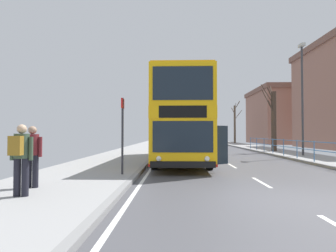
{
  "coord_description": "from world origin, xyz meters",
  "views": [
    {
      "loc": [
        -2.84,
        -6.93,
        1.61
      ],
      "look_at": [
        -3.21,
        7.51,
        2.0
      ],
      "focal_mm": 30.46,
      "sensor_mm": 36.0,
      "label": 1
    }
  ],
  "objects_px": {
    "bus_stop_sign_near": "(122,127)",
    "double_decker_bus_main": "(181,121)",
    "pedestrian_with_backpack": "(21,154)",
    "pedestrian_companion": "(32,153)",
    "street_lamp_far_side": "(302,90)",
    "bare_tree_far_00": "(235,123)",
    "background_building_00": "(285,116)",
    "bare_tree_far_01": "(273,119)"
  },
  "relations": [
    {
      "from": "street_lamp_far_side",
      "to": "background_building_00",
      "type": "xyz_separation_m",
      "value": [
        9.5,
        27.79,
        -0.04
      ]
    },
    {
      "from": "bare_tree_far_01",
      "to": "background_building_00",
      "type": "distance_m",
      "value": 25.07
    },
    {
      "from": "pedestrian_companion",
      "to": "street_lamp_far_side",
      "type": "distance_m",
      "value": 17.41
    },
    {
      "from": "bare_tree_far_01",
      "to": "double_decker_bus_main",
      "type": "bearing_deg",
      "value": -134.42
    },
    {
      "from": "double_decker_bus_main",
      "to": "street_lamp_far_side",
      "type": "xyz_separation_m",
      "value": [
        8.25,
        3.34,
        2.2
      ]
    },
    {
      "from": "double_decker_bus_main",
      "to": "pedestrian_companion",
      "type": "xyz_separation_m",
      "value": [
        -4.23,
        -8.3,
        -1.24
      ]
    },
    {
      "from": "bus_stop_sign_near",
      "to": "street_lamp_far_side",
      "type": "height_order",
      "value": "street_lamp_far_side"
    },
    {
      "from": "pedestrian_companion",
      "to": "street_lamp_far_side",
      "type": "height_order",
      "value": "street_lamp_far_side"
    },
    {
      "from": "double_decker_bus_main",
      "to": "bare_tree_far_00",
      "type": "xyz_separation_m",
      "value": [
        8.9,
        28.14,
        0.96
      ]
    },
    {
      "from": "pedestrian_companion",
      "to": "background_building_00",
      "type": "height_order",
      "value": "background_building_00"
    },
    {
      "from": "street_lamp_far_side",
      "to": "bare_tree_far_01",
      "type": "bearing_deg",
      "value": 93.66
    },
    {
      "from": "double_decker_bus_main",
      "to": "bus_stop_sign_near",
      "type": "height_order",
      "value": "double_decker_bus_main"
    },
    {
      "from": "pedestrian_with_backpack",
      "to": "bus_stop_sign_near",
      "type": "relative_size",
      "value": 0.61
    },
    {
      "from": "pedestrian_companion",
      "to": "street_lamp_far_side",
      "type": "xyz_separation_m",
      "value": [
        12.48,
        11.64,
        3.43
      ]
    },
    {
      "from": "bare_tree_far_00",
      "to": "background_building_00",
      "type": "height_order",
      "value": "background_building_00"
    },
    {
      "from": "pedestrian_companion",
      "to": "bare_tree_far_01",
      "type": "bearing_deg",
      "value": 53.43
    },
    {
      "from": "pedestrian_companion",
      "to": "bare_tree_far_01",
      "type": "height_order",
      "value": "bare_tree_far_01"
    },
    {
      "from": "double_decker_bus_main",
      "to": "background_building_00",
      "type": "xyz_separation_m",
      "value": [
        17.75,
        31.13,
        2.16
      ]
    },
    {
      "from": "pedestrian_with_backpack",
      "to": "bare_tree_far_01",
      "type": "distance_m",
      "value": 21.24
    },
    {
      "from": "pedestrian_with_backpack",
      "to": "pedestrian_companion",
      "type": "bearing_deg",
      "value": 104.58
    },
    {
      "from": "bus_stop_sign_near",
      "to": "double_decker_bus_main",
      "type": "bearing_deg",
      "value": 68.47
    },
    {
      "from": "pedestrian_with_backpack",
      "to": "bare_tree_far_00",
      "type": "distance_m",
      "value": 39.74
    },
    {
      "from": "bare_tree_far_00",
      "to": "bare_tree_far_01",
      "type": "height_order",
      "value": "bare_tree_far_00"
    },
    {
      "from": "bus_stop_sign_near",
      "to": "bare_tree_far_01",
      "type": "height_order",
      "value": "bare_tree_far_01"
    },
    {
      "from": "pedestrian_with_backpack",
      "to": "background_building_00",
      "type": "relative_size",
      "value": 0.13
    },
    {
      "from": "double_decker_bus_main",
      "to": "bare_tree_far_00",
      "type": "distance_m",
      "value": 29.53
    },
    {
      "from": "double_decker_bus_main",
      "to": "bare_tree_far_01",
      "type": "height_order",
      "value": "bare_tree_far_01"
    },
    {
      "from": "pedestrian_with_backpack",
      "to": "pedestrian_companion",
      "type": "relative_size",
      "value": 1.01
    },
    {
      "from": "pedestrian_with_backpack",
      "to": "background_building_00",
      "type": "bearing_deg",
      "value": 61.85
    },
    {
      "from": "double_decker_bus_main",
      "to": "street_lamp_far_side",
      "type": "height_order",
      "value": "street_lamp_far_side"
    },
    {
      "from": "bare_tree_far_00",
      "to": "background_building_00",
      "type": "relative_size",
      "value": 0.5
    },
    {
      "from": "pedestrian_with_backpack",
      "to": "street_lamp_far_side",
      "type": "xyz_separation_m",
      "value": [
        12.19,
        12.75,
        3.39
      ]
    },
    {
      "from": "bus_stop_sign_near",
      "to": "background_building_00",
      "type": "xyz_separation_m",
      "value": [
        19.99,
        36.81,
        2.64
      ]
    },
    {
      "from": "double_decker_bus_main",
      "to": "background_building_00",
      "type": "distance_m",
      "value": 35.9
    },
    {
      "from": "double_decker_bus_main",
      "to": "background_building_00",
      "type": "height_order",
      "value": "background_building_00"
    },
    {
      "from": "double_decker_bus_main",
      "to": "pedestrian_with_backpack",
      "type": "bearing_deg",
      "value": -112.74
    },
    {
      "from": "double_decker_bus_main",
      "to": "bare_tree_far_01",
      "type": "bearing_deg",
      "value": 45.58
    },
    {
      "from": "pedestrian_companion",
      "to": "bare_tree_far_00",
      "type": "distance_m",
      "value": 38.8
    },
    {
      "from": "double_decker_bus_main",
      "to": "bare_tree_far_00",
      "type": "relative_size",
      "value": 1.63
    },
    {
      "from": "pedestrian_with_backpack",
      "to": "bus_stop_sign_near",
      "type": "bearing_deg",
      "value": 65.45
    },
    {
      "from": "bare_tree_far_00",
      "to": "bare_tree_far_01",
      "type": "xyz_separation_m",
      "value": [
        -0.95,
        -20.03,
        -0.46
      ]
    },
    {
      "from": "pedestrian_companion",
      "to": "bus_stop_sign_near",
      "type": "relative_size",
      "value": 0.6
    }
  ]
}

